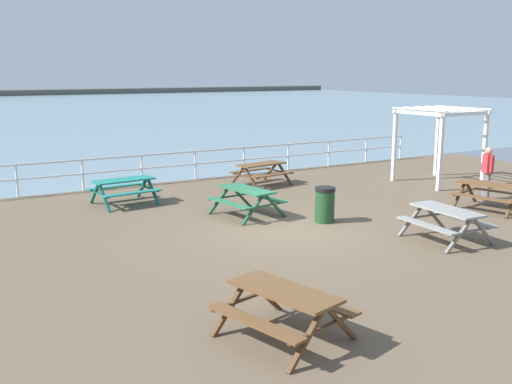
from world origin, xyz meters
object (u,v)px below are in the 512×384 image
Objects in this scene: litter_bin at (325,204)px; visitor at (487,170)px; picnic_table_far_right at (261,169)px; picnic_table_far_left at (284,301)px; picnic_table_corner at (247,195)px; picnic_table_near_left at (124,185)px; picnic_table_seaward at (491,190)px; picnic_table_near_right at (446,217)px; lattice_pergola at (440,128)px.

visitor is at bearing -3.35° from litter_bin.
picnic_table_far_right is 2.13× the size of litter_bin.
picnic_table_corner is (3.34, 6.94, 0.00)m from picnic_table_far_left.
visitor reaches higher than picnic_table_near_left.
picnic_table_far_right and picnic_table_seaward have the same top height.
picnic_table_near_right and picnic_table_far_right have the same top height.
picnic_table_corner is at bearing -57.05° from picnic_table_near_left.
picnic_table_near_left is 0.97× the size of picnic_table_corner.
picnic_table_near_right is at bearing -135.29° from lattice_pergola.
picnic_table_far_left is 7.70m from picnic_table_corner.
visitor is 0.61× the size of lattice_pergola.
visitor is (1.05, 0.97, 0.36)m from picnic_table_seaward.
picnic_table_corner is 0.73× the size of lattice_pergola.
picnic_table_near_right is 0.90× the size of picnic_table_far_left.
picnic_table_far_right is 0.96× the size of picnic_table_seaward.
picnic_table_near_left is 9.39m from picnic_table_near_right.
picnic_table_far_left is 11.94m from visitor.
picnic_table_near_right is at bearing -82.98° from picnic_table_far_left.
picnic_table_corner is 8.59m from lattice_pergola.
lattice_pergola reaches higher than picnic_table_corner.
picnic_table_far_left is 1.04× the size of picnic_table_far_right.
litter_bin is at bearing -159.68° from lattice_pergola.
picnic_table_near_right is 0.70× the size of lattice_pergola.
picnic_table_far_left is at bearing -145.84° from lattice_pergola.
picnic_table_near_left is 1.16× the size of visitor.
lattice_pergola is (1.95, 3.79, 1.41)m from picnic_table_seaward.
picnic_table_far_left and picnic_table_corner have the same top height.
litter_bin reaches higher than picnic_table_seaward.
visitor reaches higher than picnic_table_far_left.
picnic_table_far_left is 14.15m from lattice_pergola.
litter_bin is (-1.42, 2.88, -0.10)m from picnic_table_near_right.
picnic_table_near_left is at bearing 177.38° from visitor.
picnic_table_seaward is at bearing -112.41° from visitor.
litter_bin reaches higher than picnic_table_far_right.
picnic_table_far_right is 1.22× the size of visitor.
picnic_table_near_left is at bearing 129.10° from litter_bin.
litter_bin reaches higher than picnic_table_near_right.
visitor is at bearing -112.77° from picnic_table_corner.
picnic_table_far_left is (-0.86, -10.09, 0.00)m from picnic_table_near_left.
picnic_table_corner is at bearing 130.72° from litter_bin.
visitor is 6.12m from litter_bin.
picnic_table_near_left and picnic_table_seaward have the same top height.
picnic_table_corner is 2.09× the size of litter_bin.
picnic_table_near_right and picnic_table_corner have the same top height.
litter_bin is at bearing -158.56° from visitor.
visitor is at bearing -106.84° from lattice_pergola.
litter_bin is (1.45, -1.68, -0.10)m from picnic_table_corner.
visitor is 3.13m from lattice_pergola.
picnic_table_near_right is 3.21m from litter_bin.
lattice_pergola is at bearing -42.73° from picnic_table_near_right.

